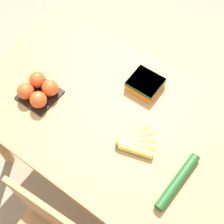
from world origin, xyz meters
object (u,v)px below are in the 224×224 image
banana_bunch (135,142)px  tomato_pack (38,90)px  carrot_bag (145,83)px  cucumber_near (178,181)px

banana_bunch → tomato_pack: size_ratio=0.99×
tomato_pack → carrot_bag: (-0.38, -0.33, -0.01)m
banana_bunch → cucumber_near: 0.24m
tomato_pack → cucumber_near: tomato_pack is taller
banana_bunch → tomato_pack: (0.51, 0.05, 0.02)m
banana_bunch → carrot_bag: bearing=-65.4°
banana_bunch → carrot_bag: (0.13, -0.28, 0.01)m
tomato_pack → cucumber_near: (-0.74, -0.01, -0.02)m
banana_bunch → cucumber_near: cucumber_near is taller
banana_bunch → cucumber_near: size_ratio=0.60×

